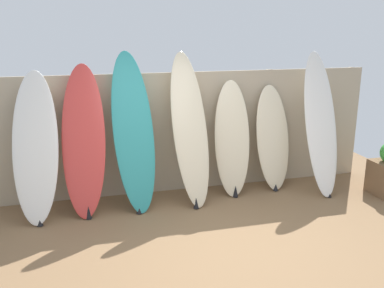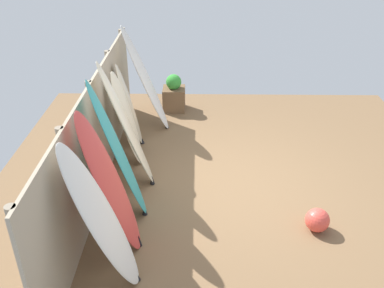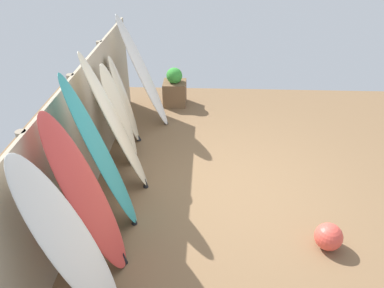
{
  "view_description": "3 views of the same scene",
  "coord_description": "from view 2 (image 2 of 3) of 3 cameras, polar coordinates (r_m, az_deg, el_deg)",
  "views": [
    {
      "loc": [
        -1.41,
        -4.07,
        2.44
      ],
      "look_at": [
        -0.13,
        0.76,
        1.06
      ],
      "focal_mm": 40.0,
      "sensor_mm": 36.0,
      "label": 1
    },
    {
      "loc": [
        -5.71,
        0.47,
        4.01
      ],
      "look_at": [
        -0.5,
        0.55,
        1.07
      ],
      "focal_mm": 40.0,
      "sensor_mm": 36.0,
      "label": 2
    },
    {
      "loc": [
        -4.38,
        0.32,
        3.52
      ],
      "look_at": [
        -0.23,
        0.5,
        0.95
      ],
      "focal_mm": 35.0,
      "sensor_mm": 36.0,
      "label": 3
    }
  ],
  "objects": [
    {
      "name": "surfboard_white_6",
      "position": [
        8.37,
        -6.16,
        8.48
      ],
      "size": [
        0.56,
        0.94,
        2.09
      ],
      "color": "white",
      "rests_on": "ground"
    },
    {
      "name": "fence_back",
      "position": [
        6.68,
        -12.54,
        0.95
      ],
      "size": [
        6.08,
        0.11,
        1.8
      ],
      "color": "tan",
      "rests_on": "ground"
    },
    {
      "name": "surfboard_red_1",
      "position": [
        5.38,
        -10.8,
        -5.48
      ],
      "size": [
        0.65,
        0.77,
        1.98
      ],
      "color": "#D13D38",
      "rests_on": "ground"
    },
    {
      "name": "surfboard_cream_4",
      "position": [
        7.27,
        -8.59,
        3.17
      ],
      "size": [
        0.58,
        0.54,
        1.69
      ],
      "color": "beige",
      "rests_on": "ground"
    },
    {
      "name": "surfboard_cream_5",
      "position": [
        7.91,
        -8.34,
        5.08
      ],
      "size": [
        0.59,
        0.51,
        1.59
      ],
      "color": "beige",
      "rests_on": "ground"
    },
    {
      "name": "surfboard_cream_3",
      "position": [
        6.56,
        -8.6,
        2.24
      ],
      "size": [
        0.6,
        0.85,
        2.11
      ],
      "color": "beige",
      "rests_on": "ground"
    },
    {
      "name": "ground",
      "position": [
        7.0,
        4.58,
        -5.64
      ],
      "size": [
        7.68,
        7.68,
        0.0
      ],
      "primitive_type": "plane",
      "color": "brown"
    },
    {
      "name": "beach_ball",
      "position": [
        6.28,
        16.37,
        -9.71
      ],
      "size": [
        0.34,
        0.34,
        0.34
      ],
      "primitive_type": "sphere",
      "color": "#E54C3F",
      "rests_on": "ground"
    },
    {
      "name": "surfboard_white_0",
      "position": [
        4.93,
        -11.99,
        -9.77
      ],
      "size": [
        0.65,
        0.87,
        1.91
      ],
      "color": "white",
      "rests_on": "ground"
    },
    {
      "name": "planter_box",
      "position": [
        9.44,
        -2.42,
        6.59
      ],
      "size": [
        0.47,
        0.48,
        0.81
      ],
      "color": "brown",
      "rests_on": "ground"
    },
    {
      "name": "surfboard_teal_2",
      "position": [
        5.88,
        -9.69,
        -1.19
      ],
      "size": [
        0.64,
        0.77,
        2.13
      ],
      "color": "teal",
      "rests_on": "ground"
    }
  ]
}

